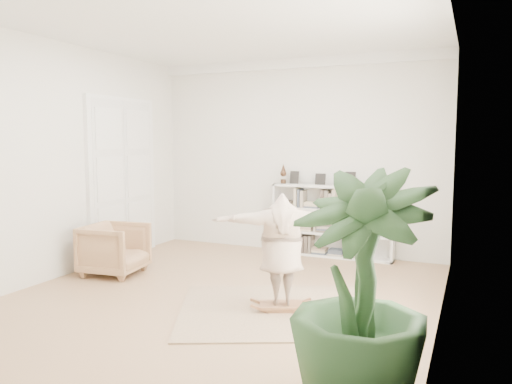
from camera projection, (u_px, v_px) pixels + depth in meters
floor at (224, 295)px, 6.81m from camera, size 6.00×6.00×0.00m
room_shell at (297, 63)px, 9.12m from camera, size 6.00×6.00×6.00m
doors at (123, 180)px, 8.93m from camera, size 0.09×1.78×2.92m
bookshelf at (332, 222)px, 9.01m from camera, size 2.20×0.35×1.64m
armchair at (115, 249)px, 7.84m from camera, size 0.98×0.96×0.80m
rug at (281, 310)px, 6.18m from camera, size 3.11×2.87×0.02m
rocker_board at (281, 305)px, 6.17m from camera, size 0.61×0.51×0.11m
person at (282, 246)px, 6.10m from camera, size 1.73×1.13×1.38m
houseplant at (359, 293)px, 3.79m from camera, size 1.26×1.26×1.90m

